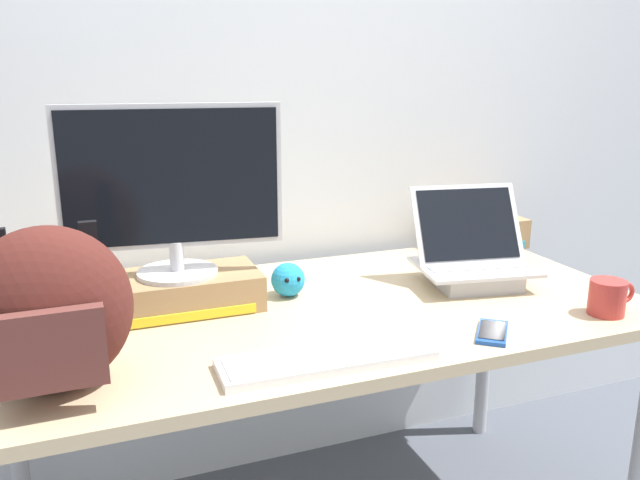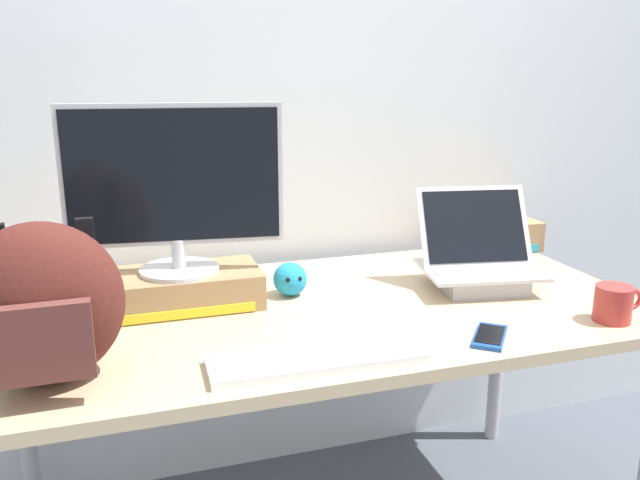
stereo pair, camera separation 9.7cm
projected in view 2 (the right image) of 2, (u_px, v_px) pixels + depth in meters
name	position (u px, v px, depth m)	size (l,w,h in m)	color
back_wall	(270.00, 81.00, 2.01)	(7.00, 0.10, 2.60)	silver
desk	(320.00, 331.00, 1.69)	(1.70, 0.83, 0.74)	tan
toner_box_yellow	(181.00, 289.00, 1.67)	(0.41, 0.21, 0.09)	#9E7A51
desktop_monitor	(175.00, 187.00, 1.60)	(0.54, 0.20, 0.43)	silver
open_laptop	(478.00, 268.00, 1.82)	(0.36, 0.29, 0.27)	#ADADB2
external_keyboard	(317.00, 358.00, 1.35)	(0.46, 0.15, 0.02)	white
messenger_backpack	(42.00, 305.00, 1.24)	(0.31, 0.27, 0.32)	#4C1E19
coffee_mug	(614.00, 303.00, 1.57)	(0.13, 0.09, 0.09)	#B2332D
cell_phone	(490.00, 336.00, 1.48)	(0.14, 0.15, 0.01)	#19479E
plush_toy	(290.00, 279.00, 1.75)	(0.09, 0.09, 0.09)	#2393CC
toner_box_cyan	(489.00, 235.00, 2.20)	(0.32, 0.18, 0.10)	#9E7A51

